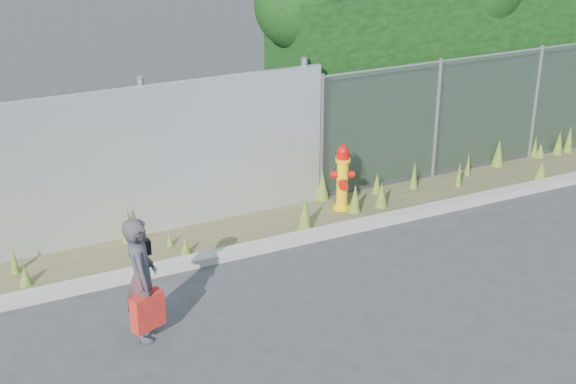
{
  "coord_description": "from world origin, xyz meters",
  "views": [
    {
      "loc": [
        -4.5,
        -7.28,
        5.16
      ],
      "look_at": [
        -0.3,
        1.4,
        1.0
      ],
      "focal_mm": 50.0,
      "sensor_mm": 36.0,
      "label": 1
    }
  ],
  "objects": [
    {
      "name": "curb",
      "position": [
        0.0,
        1.8,
        0.06
      ],
      "size": [
        16.0,
        0.22,
        0.12
      ],
      "primitive_type": "cube",
      "color": "gray",
      "rests_on": "ground"
    },
    {
      "name": "corrugated_fence",
      "position": [
        -3.25,
        3.01,
        1.1
      ],
      "size": [
        8.5,
        0.21,
        2.3
      ],
      "color": "silver",
      "rests_on": "ground"
    },
    {
      "name": "weed_strip",
      "position": [
        0.13,
        2.54,
        0.14
      ],
      "size": [
        16.0,
        1.28,
        0.54
      ],
      "color": "#4D462C",
      "rests_on": "ground"
    },
    {
      "name": "ground",
      "position": [
        0.0,
        0.0,
        0.0
      ],
      "size": [
        80.0,
        80.0,
        0.0
      ],
      "primitive_type": "plane",
      "color": "#333335",
      "rests_on": "ground"
    },
    {
      "name": "hedge",
      "position": [
        4.4,
        4.02,
        2.14
      ],
      "size": [
        7.71,
        2.14,
        3.87
      ],
      "color": "black",
      "rests_on": "ground"
    },
    {
      "name": "woman",
      "position": [
        -2.57,
        0.45,
        0.74
      ],
      "size": [
        0.47,
        0.61,
        1.48
      ],
      "primitive_type": "imported",
      "rotation": [
        0.0,
        0.0,
        1.34
      ],
      "color": "#0E4F59",
      "rests_on": "ground"
    },
    {
      "name": "black_shoulder_bag",
      "position": [
        -2.52,
        0.62,
        1.03
      ],
      "size": [
        0.24,
        0.1,
        0.18
      ],
      "rotation": [
        0.0,
        0.0,
        0.06
      ],
      "color": "black"
    },
    {
      "name": "fire_hydrant",
      "position": [
        1.15,
        2.49,
        0.52
      ],
      "size": [
        0.36,
        0.32,
        1.08
      ],
      "rotation": [
        0.0,
        0.0,
        -0.41
      ],
      "color": "yellow",
      "rests_on": "ground"
    },
    {
      "name": "red_tote_bag",
      "position": [
        -2.57,
        0.3,
        0.41
      ],
      "size": [
        0.39,
        0.14,
        0.51
      ],
      "rotation": [
        0.0,
        0.0,
        0.38
      ],
      "color": "#B10A2A"
    },
    {
      "name": "chainlink_fence",
      "position": [
        4.25,
        3.0,
        1.03
      ],
      "size": [
        6.5,
        0.07,
        2.05
      ],
      "color": "gray",
      "rests_on": "ground"
    }
  ]
}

